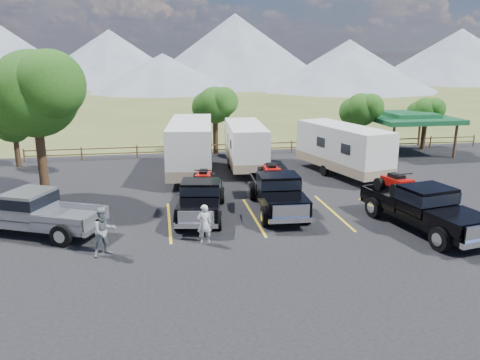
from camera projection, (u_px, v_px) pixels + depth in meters
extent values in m
plane|color=#444F21|center=(322.00, 247.00, 18.90)|extent=(320.00, 320.00, 0.00)
cube|color=black|center=(300.00, 222.00, 21.75)|extent=(44.00, 34.00, 0.04)
cube|color=gold|center=(169.00, 221.00, 21.71)|extent=(0.12, 5.50, 0.01)
cube|color=gold|center=(254.00, 216.00, 22.37)|extent=(0.12, 5.50, 0.01)
cube|color=gold|center=(333.00, 212.00, 23.03)|extent=(0.12, 5.50, 0.01)
cube|color=gold|center=(408.00, 208.00, 23.69)|extent=(0.12, 5.50, 0.01)
cylinder|color=#301E12|center=(42.00, 158.00, 24.84)|extent=(0.48, 0.48, 4.48)
sphere|color=#204912|center=(35.00, 94.00, 23.97)|extent=(4.48, 4.48, 4.48)
sphere|color=#204912|center=(50.00, 85.00, 23.24)|extent=(3.52, 3.52, 3.52)
sphere|color=#204912|center=(21.00, 99.00, 24.58)|extent=(3.84, 3.84, 3.84)
cylinder|color=#301E12|center=(360.00, 137.00, 36.21)|extent=(0.39, 0.39, 2.80)
sphere|color=#204912|center=(361.00, 110.00, 35.67)|extent=(2.52, 2.52, 2.52)
sphere|color=#204912|center=(371.00, 107.00, 35.26)|extent=(1.98, 1.98, 1.98)
sphere|color=#204912|center=(353.00, 112.00, 36.01)|extent=(2.16, 2.16, 2.16)
cylinder|color=#301E12|center=(424.00, 134.00, 38.18)|extent=(0.38, 0.38, 2.52)
sphere|color=#204912|center=(426.00, 111.00, 37.70)|extent=(2.24, 2.24, 2.24)
sphere|color=#204912|center=(435.00, 109.00, 37.33)|extent=(1.76, 1.76, 1.76)
sphere|color=#204912|center=(418.00, 113.00, 38.00)|extent=(1.92, 1.92, 1.92)
cylinder|color=#301E12|center=(216.00, 135.00, 36.27)|extent=(0.41, 0.41, 3.08)
sphere|color=#204912|center=(215.00, 105.00, 35.67)|extent=(2.80, 2.80, 2.80)
sphere|color=#204912|center=(224.00, 101.00, 35.22)|extent=(2.20, 2.20, 2.20)
sphere|color=#204912|center=(207.00, 107.00, 36.05)|extent=(2.40, 2.40, 2.40)
cylinder|color=#301E12|center=(17.00, 151.00, 32.17)|extent=(0.36, 0.36, 2.24)
sphere|color=#204912|center=(14.00, 127.00, 31.73)|extent=(2.10, 2.10, 2.10)
sphere|color=#204912|center=(19.00, 124.00, 31.39)|extent=(1.65, 1.65, 1.65)
sphere|color=#204912|center=(9.00, 129.00, 32.02)|extent=(1.80, 1.80, 1.80)
cylinder|color=brown|center=(24.00, 156.00, 33.75)|extent=(0.12, 0.12, 1.00)
cylinder|color=brown|center=(82.00, 154.00, 34.41)|extent=(0.12, 0.12, 1.00)
cylinder|color=brown|center=(137.00, 152.00, 35.07)|extent=(0.12, 0.12, 1.00)
cylinder|color=brown|center=(191.00, 150.00, 35.73)|extent=(0.12, 0.12, 1.00)
cylinder|color=brown|center=(242.00, 148.00, 36.39)|extent=(0.12, 0.12, 1.00)
cylinder|color=brown|center=(292.00, 147.00, 37.05)|extent=(0.12, 0.12, 1.00)
cylinder|color=brown|center=(339.00, 145.00, 37.70)|extent=(0.12, 0.12, 1.00)
cylinder|color=brown|center=(386.00, 144.00, 38.36)|extent=(0.12, 0.12, 1.00)
cylinder|color=brown|center=(430.00, 142.00, 39.02)|extent=(0.12, 0.12, 1.00)
cylinder|color=brown|center=(474.00, 141.00, 39.68)|extent=(0.12, 0.12, 1.00)
cube|color=brown|center=(267.00, 148.00, 36.73)|extent=(36.00, 0.06, 0.08)
cube|color=brown|center=(267.00, 143.00, 36.63)|extent=(36.00, 0.06, 0.08)
cylinder|color=brown|center=(393.00, 143.00, 34.10)|extent=(0.20, 0.20, 2.60)
cylinder|color=brown|center=(364.00, 133.00, 38.86)|extent=(0.20, 0.20, 2.60)
cylinder|color=brown|center=(455.00, 141.00, 34.92)|extent=(0.20, 0.20, 2.60)
cylinder|color=brown|center=(419.00, 131.00, 39.68)|extent=(0.20, 0.20, 2.60)
cube|color=#17512D|center=(409.00, 118.00, 36.52)|extent=(6.20, 6.20, 0.35)
cube|color=#17512D|center=(409.00, 115.00, 36.44)|extent=(3.50, 3.50, 0.35)
cone|color=slate|center=(111.00, 58.00, 120.78)|extent=(44.00, 44.00, 14.00)
cone|color=slate|center=(235.00, 50.00, 121.72)|extent=(52.00, 52.00, 18.00)
cone|color=slate|center=(349.00, 61.00, 133.80)|extent=(40.00, 40.00, 12.00)
cone|color=slate|center=(459.00, 56.00, 134.87)|extent=(50.00, 50.00, 15.00)
cone|color=slate|center=(163.00, 73.00, 99.89)|extent=(32.00, 32.00, 8.00)
cone|color=slate|center=(346.00, 70.00, 103.48)|extent=(40.00, 40.00, 9.00)
cube|color=black|center=(201.00, 204.00, 22.37)|extent=(2.64, 5.65, 0.34)
cube|color=black|center=(198.00, 209.00, 20.52)|extent=(2.09, 2.00, 0.48)
cube|color=black|center=(201.00, 191.00, 22.09)|extent=(2.02, 1.77, 0.95)
cube|color=black|center=(201.00, 188.00, 22.05)|extent=(2.06, 1.83, 0.43)
cube|color=black|center=(204.00, 188.00, 23.96)|extent=(2.19, 2.56, 0.52)
cube|color=silver|center=(196.00, 217.00, 19.59)|extent=(1.52, 0.33, 0.52)
cube|color=silver|center=(196.00, 226.00, 19.63)|extent=(1.87, 0.48, 0.21)
cube|color=silver|center=(205.00, 188.00, 25.15)|extent=(1.87, 0.46, 0.21)
cylinder|color=black|center=(178.00, 220.00, 20.59)|extent=(0.43, 0.89, 0.86)
cylinder|color=black|center=(218.00, 220.00, 20.60)|extent=(0.43, 0.89, 0.86)
cylinder|color=black|center=(187.00, 196.00, 24.24)|extent=(0.43, 0.89, 0.86)
cylinder|color=black|center=(221.00, 196.00, 24.24)|extent=(0.43, 0.89, 0.86)
cube|color=#900B07|center=(204.00, 176.00, 23.80)|extent=(0.87, 1.33, 0.33)
cube|color=black|center=(203.00, 172.00, 23.74)|extent=(0.50, 0.77, 0.17)
cube|color=#900B07|center=(203.00, 177.00, 23.27)|extent=(0.81, 0.46, 0.21)
cylinder|color=black|center=(203.00, 170.00, 23.27)|extent=(0.85, 0.20, 0.06)
cylinder|color=black|center=(194.00, 183.00, 23.34)|extent=(0.33, 0.57, 0.53)
cylinder|color=black|center=(211.00, 183.00, 23.34)|extent=(0.33, 0.57, 0.53)
cylinder|color=black|center=(196.00, 177.00, 24.35)|extent=(0.33, 0.57, 0.53)
cylinder|color=black|center=(213.00, 177.00, 24.35)|extent=(0.33, 0.57, 0.53)
cube|color=black|center=(277.00, 198.00, 23.09)|extent=(2.18, 5.90, 0.37)
cube|color=black|center=(286.00, 203.00, 21.12)|extent=(2.05, 1.94, 0.51)
cube|color=black|center=(278.00, 184.00, 22.79)|extent=(2.00, 1.69, 1.02)
cube|color=black|center=(278.00, 181.00, 22.75)|extent=(2.04, 1.75, 0.46)
cube|color=black|center=(271.00, 183.00, 24.78)|extent=(2.08, 2.55, 0.56)
cube|color=silver|center=(291.00, 211.00, 20.14)|extent=(1.63, 0.17, 0.56)
cube|color=silver|center=(291.00, 220.00, 20.18)|extent=(2.00, 0.29, 0.22)
cube|color=silver|center=(267.00, 183.00, 26.04)|extent=(2.00, 0.27, 0.22)
cylinder|color=black|center=(265.00, 216.00, 21.10)|extent=(0.35, 0.93, 0.92)
cylinder|color=black|center=(307.00, 214.00, 21.31)|extent=(0.35, 0.93, 0.92)
cylinder|color=black|center=(252.00, 191.00, 24.97)|extent=(0.35, 0.93, 0.92)
cylinder|color=black|center=(288.00, 190.00, 25.18)|extent=(0.35, 0.93, 0.92)
cube|color=#900B07|center=(271.00, 170.00, 24.60)|extent=(0.78, 1.36, 0.36)
cube|color=black|center=(271.00, 166.00, 24.54)|extent=(0.45, 0.78, 0.18)
cube|color=#900B07|center=(273.00, 171.00, 24.04)|extent=(0.83, 0.40, 0.22)
cylinder|color=black|center=(273.00, 164.00, 24.05)|extent=(0.92, 0.11, 0.06)
cylinder|color=black|center=(264.00, 177.00, 24.07)|extent=(0.29, 0.58, 0.57)
cylinder|color=black|center=(282.00, 176.00, 24.17)|extent=(0.29, 0.58, 0.57)
cylinder|color=black|center=(261.00, 172.00, 25.14)|extent=(0.29, 0.58, 0.57)
cylinder|color=black|center=(277.00, 171.00, 25.25)|extent=(0.29, 0.58, 0.57)
cube|color=black|center=(423.00, 215.00, 20.57)|extent=(3.11, 6.39, 0.39)
cube|color=black|center=(461.00, 221.00, 18.60)|extent=(2.39, 2.29, 0.54)
cube|color=black|center=(427.00, 199.00, 20.25)|extent=(2.30, 2.03, 1.07)
cube|color=black|center=(427.00, 195.00, 20.21)|extent=(2.36, 2.10, 0.48)
cube|color=black|center=(395.00, 196.00, 22.24)|extent=(2.52, 2.92, 0.59)
cube|color=silver|center=(377.00, 196.00, 23.50)|extent=(2.10, 0.57, 0.24)
cylinder|color=black|center=(440.00, 239.00, 18.35)|extent=(0.50, 1.01, 0.97)
cylinder|color=black|center=(479.00, 232.00, 19.04)|extent=(0.50, 1.01, 0.97)
cylinder|color=black|center=(374.00, 207.00, 22.19)|extent=(0.50, 1.01, 0.97)
cylinder|color=black|center=(408.00, 203.00, 22.88)|extent=(0.50, 1.01, 0.97)
cube|color=#900B07|center=(396.00, 182.00, 22.05)|extent=(1.00, 1.51, 0.38)
cube|color=black|center=(397.00, 176.00, 21.98)|extent=(0.58, 0.87, 0.19)
cube|color=#900B07|center=(405.00, 183.00, 21.49)|extent=(0.92, 0.53, 0.24)
cylinder|color=black|center=(404.00, 174.00, 21.49)|extent=(0.96, 0.25, 0.06)
cylinder|color=black|center=(395.00, 190.00, 21.41)|extent=(0.39, 0.64, 0.60)
cylinder|color=black|center=(412.00, 188.00, 21.74)|extent=(0.39, 0.64, 0.60)
cylinder|color=black|center=(379.00, 184.00, 22.47)|extent=(0.39, 0.64, 0.60)
cylinder|color=black|center=(396.00, 182.00, 22.81)|extent=(0.39, 0.64, 0.60)
cube|color=silver|center=(191.00, 144.00, 29.49)|extent=(3.42, 8.24, 2.88)
cube|color=gray|center=(191.00, 162.00, 29.78)|extent=(3.45, 8.28, 0.64)
cube|color=black|center=(167.00, 146.00, 27.41)|extent=(0.13, 0.96, 0.64)
cube|color=black|center=(211.00, 146.00, 27.56)|extent=(0.13, 0.96, 0.64)
cylinder|color=black|center=(173.00, 169.00, 30.15)|extent=(0.35, 0.77, 0.75)
cylinder|color=black|center=(210.00, 169.00, 30.30)|extent=(0.35, 0.77, 0.75)
cube|color=black|center=(188.00, 189.00, 25.09)|extent=(0.34, 1.92, 0.11)
cube|color=silver|center=(245.00, 143.00, 31.37)|extent=(2.73, 7.19, 2.54)
cube|color=gray|center=(245.00, 157.00, 31.62)|extent=(2.76, 7.22, 0.56)
cube|color=black|center=(231.00, 144.00, 29.49)|extent=(0.08, 0.85, 0.56)
cube|color=black|center=(266.00, 144.00, 29.72)|extent=(0.08, 0.85, 0.56)
cylinder|color=black|center=(230.00, 163.00, 31.91)|extent=(0.28, 0.67, 0.66)
cylinder|color=black|center=(260.00, 163.00, 32.12)|extent=(0.28, 0.67, 0.66)
cube|color=black|center=(254.00, 178.00, 27.50)|extent=(0.23, 1.70, 0.09)
cube|color=silver|center=(343.00, 147.00, 29.71)|extent=(4.15, 7.71, 2.65)
cube|color=gray|center=(342.00, 162.00, 29.97)|extent=(4.18, 7.75, 0.59)
cube|color=black|center=(345.00, 149.00, 27.55)|extent=(0.24, 0.86, 0.59)
cube|color=black|center=(377.00, 146.00, 28.50)|extent=(0.24, 0.86, 0.59)
cylinder|color=black|center=(324.00, 170.00, 29.91)|extent=(0.41, 0.73, 0.69)
cylinder|color=black|center=(352.00, 167.00, 30.80)|extent=(0.41, 0.73, 0.69)
cube|color=black|center=(391.00, 185.00, 26.05)|extent=(0.56, 1.74, 0.10)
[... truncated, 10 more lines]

